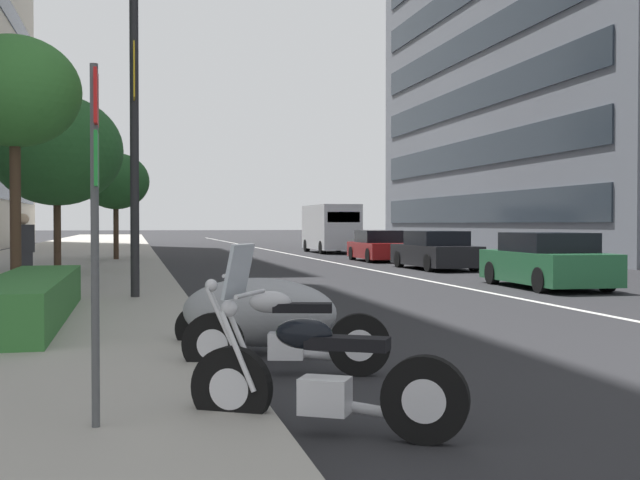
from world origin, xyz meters
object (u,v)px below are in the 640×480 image
object	(u,v)px
pedestrian_on_plaza	(24,253)
street_tree_by_lamp_post	(57,150)
car_far_down_avenue	(547,262)
street_lamp_with_banners	(149,52)
street_tree_far_plaza	(15,92)
motorcycle_mid_row	(284,336)
motorcycle_nearest_camera	(320,378)
delivery_van_ahead	(331,227)
street_tree_near_plaza_corner	(116,181)
motorcycle_second_in_row	(257,313)
parking_sign_by_curb	(95,200)
car_approaching_light	(435,251)
car_following_behind	(378,247)

from	to	relation	value
pedestrian_on_plaza	street_tree_by_lamp_post	bearing A→B (deg)	-24.70
car_far_down_avenue	street_tree_by_lamp_post	world-z (taller)	street_tree_by_lamp_post
street_lamp_with_banners	street_tree_far_plaza	xyz separation A→B (m)	(0.43, 2.66, -0.86)
street_tree_by_lamp_post	motorcycle_mid_row	bearing A→B (deg)	-167.22
motorcycle_nearest_camera	delivery_van_ahead	size ratio (longest dim) A/B	0.34
motorcycle_nearest_camera	delivery_van_ahead	world-z (taller)	delivery_van_ahead
motorcycle_nearest_camera	street_tree_near_plaza_corner	world-z (taller)	street_tree_near_plaza_corner
motorcycle_second_in_row	parking_sign_by_curb	bearing A→B (deg)	89.67
motorcycle_second_in_row	car_far_down_avenue	xyz separation A→B (m)	(8.71, -8.82, 0.15)
parking_sign_by_curb	street_tree_by_lamp_post	size ratio (longest dim) A/B	0.50
street_lamp_with_banners	street_tree_by_lamp_post	distance (m)	9.06
parking_sign_by_curb	delivery_van_ahead	bearing A→B (deg)	-16.33
delivery_van_ahead	pedestrian_on_plaza	xyz separation A→B (m)	(-25.78, 13.22, -0.42)
delivery_van_ahead	street_tree_far_plaza	size ratio (longest dim) A/B	1.09
car_approaching_light	parking_sign_by_curb	bearing A→B (deg)	151.43
delivery_van_ahead	pedestrian_on_plaza	size ratio (longest dim) A/B	3.38
motorcycle_nearest_camera	delivery_van_ahead	bearing A→B (deg)	-74.55
street_lamp_with_banners	street_tree_by_lamp_post	world-z (taller)	street_lamp_with_banners
motorcycle_mid_row	motorcycle_second_in_row	xyz separation A→B (m)	(1.49, 0.07, 0.10)
street_lamp_with_banners	pedestrian_on_plaza	bearing A→B (deg)	59.33
street_tree_near_plaza_corner	car_following_behind	bearing A→B (deg)	-96.12
car_far_down_avenue	car_following_behind	world-z (taller)	car_far_down_avenue
car_following_behind	parking_sign_by_curb	world-z (taller)	parking_sign_by_curb
street_lamp_with_banners	pedestrian_on_plaza	world-z (taller)	street_lamp_with_banners
motorcycle_nearest_camera	motorcycle_second_in_row	distance (m)	4.00
car_approaching_light	motorcycle_second_in_row	bearing A→B (deg)	150.81
car_approaching_light	street_tree_near_plaza_corner	world-z (taller)	street_tree_near_plaza_corner
car_far_down_avenue	delivery_van_ahead	distance (m)	25.49
car_approaching_light	car_following_behind	size ratio (longest dim) A/B	1.09
motorcycle_nearest_camera	street_lamp_with_banners	distance (m)	11.86
motorcycle_mid_row	parking_sign_by_curb	bearing A→B (deg)	67.69
parking_sign_by_curb	motorcycle_nearest_camera	bearing A→B (deg)	-92.20
car_approaching_light	street_tree_far_plaza	bearing A→B (deg)	126.32
parking_sign_by_curb	street_tree_near_plaza_corner	xyz separation A→B (m)	(28.86, 0.45, 1.61)
street_tree_near_plaza_corner	street_lamp_with_banners	bearing A→B (deg)	-176.69
car_following_behind	parking_sign_by_curb	xyz separation A→B (m)	(-27.67, 10.74, 1.19)
car_following_behind	street_tree_by_lamp_post	xyz separation A→B (m)	(-8.32, 12.72, 3.23)
motorcycle_nearest_camera	car_following_behind	world-z (taller)	motorcycle_nearest_camera
car_far_down_avenue	street_lamp_with_banners	size ratio (longest dim) A/B	0.53
car_far_down_avenue	car_approaching_light	world-z (taller)	car_far_down_avenue
parking_sign_by_curb	street_tree_near_plaza_corner	size ratio (longest dim) A/B	0.60
delivery_van_ahead	street_tree_near_plaza_corner	distance (m)	14.98
pedestrian_on_plaza	motorcycle_second_in_row	bearing A→B (deg)	-179.43
motorcycle_nearest_camera	parking_sign_by_curb	world-z (taller)	parking_sign_by_curb
car_following_behind	street_tree_by_lamp_post	world-z (taller)	street_tree_by_lamp_post
car_approaching_light	parking_sign_by_curb	distance (m)	23.88
motorcycle_mid_row	motorcycle_second_in_row	bearing A→B (deg)	-72.33
street_tree_far_plaza	pedestrian_on_plaza	size ratio (longest dim) A/B	3.09
motorcycle_mid_row	motorcycle_second_in_row	size ratio (longest dim) A/B	1.03
parking_sign_by_curb	car_far_down_avenue	bearing A→B (deg)	-39.99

